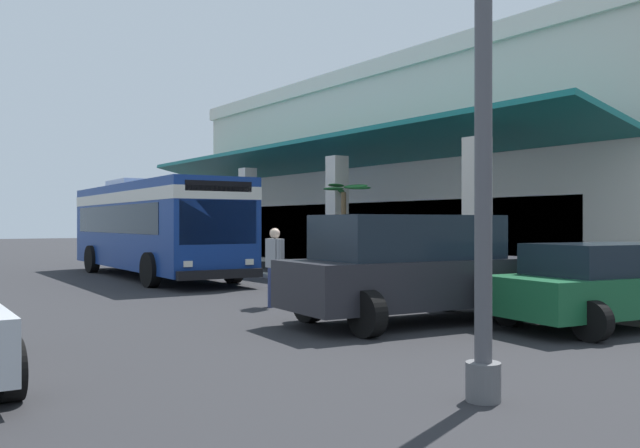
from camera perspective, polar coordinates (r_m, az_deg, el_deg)
ground at (r=29.38m, az=1.03°, el=-3.47°), size 120.00×120.00×0.00m
curb_strip at (r=24.13m, az=-5.99°, el=-4.11°), size 29.04×0.50×0.12m
plaza_building at (r=30.02m, az=10.34°, el=4.17°), size 24.50×13.63×7.92m
transit_bus at (r=23.71m, az=-13.83°, el=0.15°), size 11.32×3.19×3.34m
parked_sedan_green at (r=12.95m, az=23.06°, el=-4.69°), size 2.85×4.61×1.47m
parked_suv_charcoal at (r=12.58m, az=7.60°, el=-3.61°), size 3.02×4.97×1.97m
pedestrian at (r=14.93m, az=-3.81°, el=-3.22°), size 0.67×0.42×1.71m
potted_palm at (r=21.52m, az=2.01°, el=-2.44°), size 1.97×1.80×3.06m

